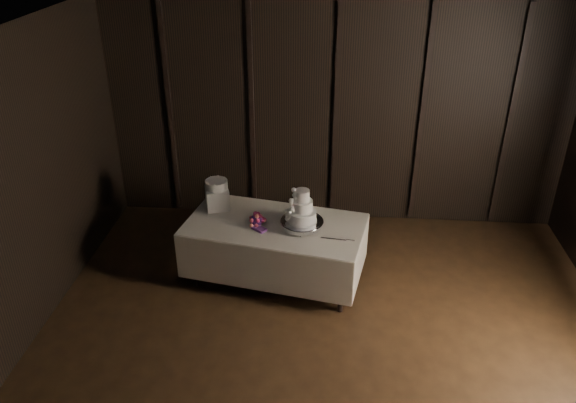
{
  "coord_description": "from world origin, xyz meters",
  "views": [
    {
      "loc": [
        -0.03,
        -3.49,
        3.97
      ],
      "look_at": [
        -0.49,
        1.91,
        1.05
      ],
      "focal_mm": 35.0,
      "sensor_mm": 36.0,
      "label": 1
    }
  ],
  "objects_px": {
    "display_table": "(275,249)",
    "wedding_cake": "(299,210)",
    "bouquet": "(256,220)",
    "cake_stand": "(302,224)",
    "small_cake": "(216,185)",
    "box_pedestal": "(217,198)"
  },
  "relations": [
    {
      "from": "cake_stand",
      "to": "wedding_cake",
      "type": "relative_size",
      "value": 1.28
    },
    {
      "from": "wedding_cake",
      "to": "bouquet",
      "type": "distance_m",
      "value": 0.52
    },
    {
      "from": "bouquet",
      "to": "small_cake",
      "type": "height_order",
      "value": "small_cake"
    },
    {
      "from": "cake_stand",
      "to": "wedding_cake",
      "type": "height_order",
      "value": "wedding_cake"
    },
    {
      "from": "bouquet",
      "to": "small_cake",
      "type": "distance_m",
      "value": 0.66
    },
    {
      "from": "box_pedestal",
      "to": "wedding_cake",
      "type": "bearing_deg",
      "value": -22.01
    },
    {
      "from": "box_pedestal",
      "to": "small_cake",
      "type": "xyz_separation_m",
      "value": [
        0.0,
        0.0,
        0.18
      ]
    },
    {
      "from": "box_pedestal",
      "to": "cake_stand",
      "type": "bearing_deg",
      "value": -20.69
    },
    {
      "from": "cake_stand",
      "to": "bouquet",
      "type": "xyz_separation_m",
      "value": [
        -0.52,
        0.03,
        0.01
      ]
    },
    {
      "from": "display_table",
      "to": "box_pedestal",
      "type": "relative_size",
      "value": 8.26
    },
    {
      "from": "wedding_cake",
      "to": "cake_stand",
      "type": "bearing_deg",
      "value": 9.17
    },
    {
      "from": "bouquet",
      "to": "cake_stand",
      "type": "bearing_deg",
      "value": -3.55
    },
    {
      "from": "box_pedestal",
      "to": "small_cake",
      "type": "distance_m",
      "value": 0.18
    },
    {
      "from": "cake_stand",
      "to": "wedding_cake",
      "type": "xyz_separation_m",
      "value": [
        -0.03,
        -0.02,
        0.19
      ]
    },
    {
      "from": "wedding_cake",
      "to": "bouquet",
      "type": "relative_size",
      "value": 1.03
    },
    {
      "from": "display_table",
      "to": "wedding_cake",
      "type": "bearing_deg",
      "value": -5.23
    },
    {
      "from": "display_table",
      "to": "cake_stand",
      "type": "relative_size",
      "value": 4.44
    },
    {
      "from": "display_table",
      "to": "bouquet",
      "type": "height_order",
      "value": "bouquet"
    },
    {
      "from": "display_table",
      "to": "bouquet",
      "type": "xyz_separation_m",
      "value": [
        -0.21,
        -0.03,
        0.4
      ]
    },
    {
      "from": "bouquet",
      "to": "box_pedestal",
      "type": "bearing_deg",
      "value": 144.96
    },
    {
      "from": "wedding_cake",
      "to": "bouquet",
      "type": "bearing_deg",
      "value": 153.83
    },
    {
      "from": "bouquet",
      "to": "small_cake",
      "type": "xyz_separation_m",
      "value": [
        -0.5,
        0.35,
        0.24
      ]
    }
  ]
}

